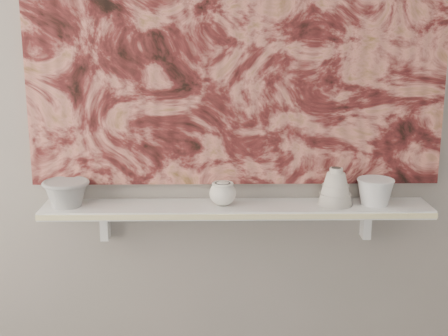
{
  "coord_description": "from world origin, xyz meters",
  "views": [
    {
      "loc": [
        -0.08,
        -0.65,
        1.59
      ],
      "look_at": [
        -0.05,
        1.49,
        1.07
      ],
      "focal_mm": 50.0,
      "sensor_mm": 36.0,
      "label": 1
    }
  ],
  "objects_px": {
    "painting": "(237,32)",
    "bell_vessel": "(335,186)",
    "shelf": "(237,209)",
    "bowl_white": "(375,191)",
    "cup_cream": "(223,193)",
    "bowl_grey": "(66,193)"
  },
  "relations": [
    {
      "from": "bell_vessel",
      "to": "painting",
      "type": "bearing_deg",
      "value": 167.27
    },
    {
      "from": "bowl_white",
      "to": "bowl_grey",
      "type": "bearing_deg",
      "value": 180.0
    },
    {
      "from": "bowl_white",
      "to": "shelf",
      "type": "bearing_deg",
      "value": 180.0
    },
    {
      "from": "painting",
      "to": "bowl_grey",
      "type": "distance_m",
      "value": 0.83
    },
    {
      "from": "bell_vessel",
      "to": "bowl_white",
      "type": "height_order",
      "value": "bell_vessel"
    },
    {
      "from": "painting",
      "to": "bell_vessel",
      "type": "xyz_separation_m",
      "value": [
        0.36,
        -0.08,
        -0.54
      ]
    },
    {
      "from": "painting",
      "to": "bowl_grey",
      "type": "xyz_separation_m",
      "value": [
        -0.61,
        -0.08,
        -0.56
      ]
    },
    {
      "from": "shelf",
      "to": "cup_cream",
      "type": "xyz_separation_m",
      "value": [
        -0.05,
        0.0,
        0.06
      ]
    },
    {
      "from": "painting",
      "to": "bowl_grey",
      "type": "bearing_deg",
      "value": -172.5
    },
    {
      "from": "shelf",
      "to": "bowl_white",
      "type": "xyz_separation_m",
      "value": [
        0.5,
        0.0,
        0.06
      ]
    },
    {
      "from": "shelf",
      "to": "bell_vessel",
      "type": "relative_size",
      "value": 10.18
    },
    {
      "from": "bowl_grey",
      "to": "cup_cream",
      "type": "xyz_separation_m",
      "value": [
        0.56,
        0.0,
        -0.0
      ]
    },
    {
      "from": "bowl_white",
      "to": "bell_vessel",
      "type": "bearing_deg",
      "value": 180.0
    },
    {
      "from": "bowl_grey",
      "to": "cup_cream",
      "type": "height_order",
      "value": "bowl_grey"
    },
    {
      "from": "bell_vessel",
      "to": "cup_cream",
      "type": "bearing_deg",
      "value": 180.0
    },
    {
      "from": "cup_cream",
      "to": "bowl_white",
      "type": "distance_m",
      "value": 0.55
    },
    {
      "from": "bowl_grey",
      "to": "cup_cream",
      "type": "relative_size",
      "value": 1.73
    },
    {
      "from": "painting",
      "to": "cup_cream",
      "type": "height_order",
      "value": "painting"
    },
    {
      "from": "bowl_grey",
      "to": "bowl_white",
      "type": "height_order",
      "value": "same"
    },
    {
      "from": "shelf",
      "to": "bowl_white",
      "type": "distance_m",
      "value": 0.5
    },
    {
      "from": "cup_cream",
      "to": "bell_vessel",
      "type": "distance_m",
      "value": 0.41
    },
    {
      "from": "bowl_white",
      "to": "cup_cream",
      "type": "bearing_deg",
      "value": 180.0
    }
  ]
}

